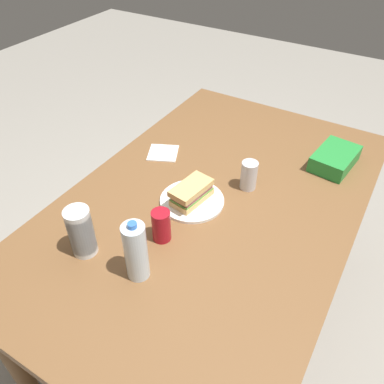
# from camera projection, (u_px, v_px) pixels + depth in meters

# --- Properties ---
(ground_plane) EXTENTS (8.00, 8.00, 0.00)m
(ground_plane) POSITION_uv_depth(u_px,v_px,m) (208.00, 308.00, 2.02)
(ground_plane) COLOR gray
(dining_table) EXTENTS (1.68, 1.07, 0.76)m
(dining_table) POSITION_uv_depth(u_px,v_px,m) (212.00, 215.00, 1.58)
(dining_table) COLOR brown
(dining_table) RESTS_ON ground_plane
(paper_plate) EXTENTS (0.25, 0.25, 0.01)m
(paper_plate) POSITION_uv_depth(u_px,v_px,m) (192.00, 201.00, 1.51)
(paper_plate) COLOR white
(paper_plate) RESTS_ON dining_table
(sandwich) EXTENTS (0.19, 0.12, 0.08)m
(sandwich) POSITION_uv_depth(u_px,v_px,m) (192.00, 192.00, 1.48)
(sandwich) COLOR #DBB26B
(sandwich) RESTS_ON paper_plate
(soda_can_red) EXTENTS (0.07, 0.07, 0.12)m
(soda_can_red) POSITION_uv_depth(u_px,v_px,m) (161.00, 226.00, 1.33)
(soda_can_red) COLOR maroon
(soda_can_red) RESTS_ON dining_table
(chip_bag) EXTENTS (0.25, 0.18, 0.07)m
(chip_bag) POSITION_uv_depth(u_px,v_px,m) (335.00, 159.00, 1.68)
(chip_bag) COLOR #268C38
(chip_bag) RESTS_ON dining_table
(water_bottle_tall) EXTENTS (0.07, 0.07, 0.23)m
(water_bottle_tall) POSITION_uv_depth(u_px,v_px,m) (136.00, 251.00, 1.18)
(water_bottle_tall) COLOR silver
(water_bottle_tall) RESTS_ON dining_table
(plastic_cup_stack) EXTENTS (0.08, 0.08, 0.18)m
(plastic_cup_stack) POSITION_uv_depth(u_px,v_px,m) (81.00, 232.00, 1.27)
(plastic_cup_stack) COLOR silver
(plastic_cup_stack) RESTS_ON dining_table
(soda_can_silver) EXTENTS (0.07, 0.07, 0.12)m
(soda_can_silver) POSITION_uv_depth(u_px,v_px,m) (249.00, 175.00, 1.55)
(soda_can_silver) COLOR silver
(soda_can_silver) RESTS_ON dining_table
(paper_napkin) EXTENTS (0.17, 0.17, 0.01)m
(paper_napkin) POSITION_uv_depth(u_px,v_px,m) (163.00, 153.00, 1.77)
(paper_napkin) COLOR white
(paper_napkin) RESTS_ON dining_table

